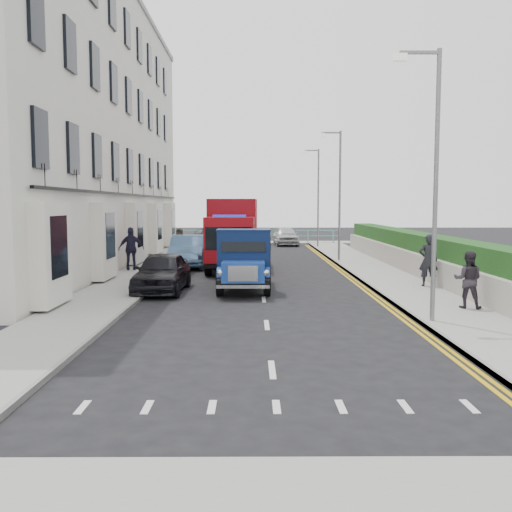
# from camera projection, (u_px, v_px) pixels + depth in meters

# --- Properties ---
(ground) EXTENTS (120.00, 120.00, 0.00)m
(ground) POSITION_uv_depth(u_px,v_px,m) (265.00, 311.00, 16.78)
(ground) COLOR black
(ground) RESTS_ON ground
(pavement_west) EXTENTS (2.40, 38.00, 0.12)m
(pavement_west) POSITION_uv_depth(u_px,v_px,m) (146.00, 272.00, 25.71)
(pavement_west) COLOR gray
(pavement_west) RESTS_ON ground
(pavement_east) EXTENTS (2.60, 38.00, 0.12)m
(pavement_east) POSITION_uv_depth(u_px,v_px,m) (378.00, 272.00, 25.77)
(pavement_east) COLOR gray
(pavement_east) RESTS_ON ground
(promenade) EXTENTS (30.00, 2.50, 0.12)m
(promenade) POSITION_uv_depth(u_px,v_px,m) (257.00, 243.00, 45.66)
(promenade) COLOR gray
(promenade) RESTS_ON ground
(sea_plane) EXTENTS (120.00, 120.00, 0.00)m
(sea_plane) POSITION_uv_depth(u_px,v_px,m) (255.00, 228.00, 76.53)
(sea_plane) COLOR #4D5A6A
(sea_plane) RESTS_ON ground
(terrace_west) EXTENTS (6.31, 30.20, 14.25)m
(terrace_west) POSITION_uv_depth(u_px,v_px,m) (74.00, 125.00, 29.02)
(terrace_west) COLOR beige
(terrace_west) RESTS_ON ground
(garden_east) EXTENTS (1.45, 28.00, 1.75)m
(garden_east) POSITION_uv_depth(u_px,v_px,m) (420.00, 254.00, 25.71)
(garden_east) COLOR #B2AD9E
(garden_east) RESTS_ON ground
(seafront_railing) EXTENTS (13.00, 0.08, 1.11)m
(seafront_railing) POSITION_uv_depth(u_px,v_px,m) (257.00, 237.00, 44.81)
(seafront_railing) COLOR #59B2A5
(seafront_railing) RESTS_ON ground
(lamp_near) EXTENTS (1.23, 0.18, 7.00)m
(lamp_near) POSITION_uv_depth(u_px,v_px,m) (431.00, 170.00, 14.45)
(lamp_near) COLOR slate
(lamp_near) RESTS_ON ground
(lamp_mid) EXTENTS (1.23, 0.18, 7.00)m
(lamp_mid) POSITION_uv_depth(u_px,v_px,m) (338.00, 188.00, 30.39)
(lamp_mid) COLOR slate
(lamp_mid) RESTS_ON ground
(lamp_far) EXTENTS (1.23, 0.18, 7.00)m
(lamp_far) POSITION_uv_depth(u_px,v_px,m) (317.00, 192.00, 40.35)
(lamp_far) COLOR slate
(lamp_far) RESTS_ON ground
(bedford_lorry) EXTENTS (1.93, 4.72, 2.22)m
(bedford_lorry) POSITION_uv_depth(u_px,v_px,m) (244.00, 264.00, 20.19)
(bedford_lorry) COLOR black
(bedford_lorry) RESTS_ON ground
(red_lorry) EXTENTS (2.33, 6.49, 3.37)m
(red_lorry) POSITION_uv_depth(u_px,v_px,m) (233.00, 232.00, 27.33)
(red_lorry) COLOR black
(red_lorry) RESTS_ON ground
(parked_car_front) EXTENTS (1.82, 4.24, 1.43)m
(parked_car_front) POSITION_uv_depth(u_px,v_px,m) (162.00, 272.00, 20.36)
(parked_car_front) COLOR black
(parked_car_front) RESTS_ON ground
(parked_car_mid) EXTENTS (1.82, 4.81, 1.57)m
(parked_car_mid) POSITION_uv_depth(u_px,v_px,m) (188.00, 251.00, 28.64)
(parked_car_mid) COLOR #598DC0
(parked_car_mid) RESTS_ON ground
(parked_car_rear) EXTENTS (1.81, 4.23, 1.21)m
(parked_car_rear) POSITION_uv_depth(u_px,v_px,m) (194.00, 250.00, 31.38)
(parked_car_rear) COLOR #A3A2A7
(parked_car_rear) RESTS_ON ground
(seafront_car_left) EXTENTS (4.31, 5.98, 1.51)m
(seafront_car_left) POSITION_uv_depth(u_px,v_px,m) (210.00, 238.00, 39.53)
(seafront_car_left) COLOR black
(seafront_car_left) RESTS_ON ground
(seafront_car_right) EXTENTS (1.95, 4.34, 1.45)m
(seafront_car_right) POSITION_uv_depth(u_px,v_px,m) (286.00, 236.00, 43.62)
(seafront_car_right) COLOR #BBBBC0
(seafront_car_right) RESTS_ON ground
(pedestrian_east_near) EXTENTS (0.74, 0.52, 1.92)m
(pedestrian_east_near) POSITION_uv_depth(u_px,v_px,m) (428.00, 260.00, 20.92)
(pedestrian_east_near) COLOR black
(pedestrian_east_near) RESTS_ON pavement_east
(pedestrian_east_far) EXTENTS (0.99, 0.89, 1.67)m
(pedestrian_east_far) POSITION_uv_depth(u_px,v_px,m) (468.00, 280.00, 16.50)
(pedestrian_east_far) COLOR #2E2730
(pedestrian_east_far) RESTS_ON pavement_east
(pedestrian_west_near) EXTENTS (1.22, 0.70, 1.96)m
(pedestrian_west_near) POSITION_uv_depth(u_px,v_px,m) (131.00, 249.00, 26.01)
(pedestrian_west_near) COLOR black
(pedestrian_west_near) RESTS_ON pavement_west
(pedestrian_west_far) EXTENTS (0.87, 0.59, 1.71)m
(pedestrian_west_far) POSITION_uv_depth(u_px,v_px,m) (180.00, 243.00, 31.51)
(pedestrian_west_far) COLOR #3D362C
(pedestrian_west_far) RESTS_ON pavement_west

